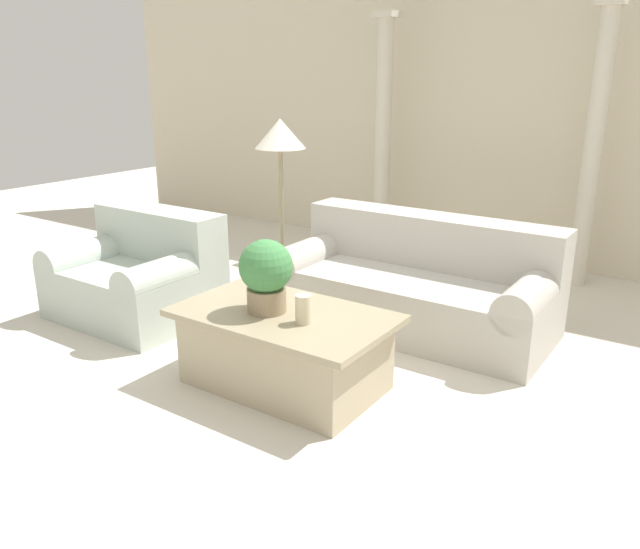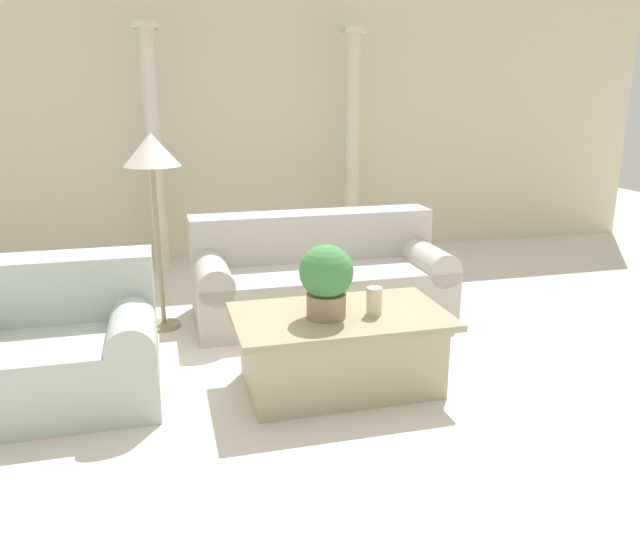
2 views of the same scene
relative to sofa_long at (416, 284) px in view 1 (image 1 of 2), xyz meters
name	(u,v)px [view 1 (image 1 of 2)]	position (x,y,z in m)	size (l,w,h in m)	color
ground_plane	(305,361)	(-0.32, -1.03, -0.33)	(16.00, 16.00, 0.00)	silver
wall_back	(488,102)	(-0.32, 2.17, 1.27)	(10.00, 0.06, 3.20)	beige
sofa_long	(416,284)	(0.00, 0.00, 0.00)	(2.09, 0.95, 0.83)	#B7B2A8
loveseat	(139,274)	(-1.94, -1.06, 0.01)	(1.21, 0.95, 0.83)	#B3BFB4
coffee_table	(285,348)	(-0.23, -1.38, -0.08)	(1.33, 0.79, 0.49)	tan
potted_plant	(266,273)	(-0.33, -1.42, 0.41)	(0.33, 0.33, 0.45)	#937F60
pillar_candle	(303,309)	(-0.03, -1.45, 0.25)	(0.10, 0.10, 0.17)	beige
floor_lamp	(280,144)	(-1.29, -0.01, 0.99)	(0.42, 0.42, 1.53)	gray
column_left	(383,135)	(-1.27, 1.73, 0.93)	(0.23, 0.23, 2.47)	beige
column_right	(593,148)	(0.82, 1.73, 0.93)	(0.23, 0.23, 2.47)	beige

